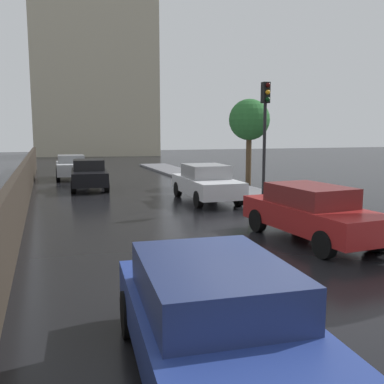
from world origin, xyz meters
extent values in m
plane|color=black|center=(0.00, 0.00, 0.00)|extent=(120.00, 120.00, 0.00)
cube|color=navy|center=(-1.76, -1.59, 0.60)|extent=(2.08, 4.19, 0.56)
cube|color=navy|center=(-1.75, -1.45, 1.13)|extent=(1.73, 2.27, 0.49)
cylinder|color=black|center=(-0.85, -0.31, 0.32)|extent=(0.27, 0.66, 0.65)
cylinder|color=black|center=(-2.49, -0.19, 0.32)|extent=(0.27, 0.66, 0.65)
cube|color=silver|center=(2.71, 10.56, 0.64)|extent=(1.91, 4.53, 0.63)
cube|color=gray|center=(2.71, 10.66, 1.23)|extent=(1.62, 2.04, 0.54)
cylinder|color=black|center=(1.94, 12.06, 0.32)|extent=(0.24, 0.65, 0.65)
cylinder|color=black|center=(3.57, 12.01, 0.32)|extent=(0.24, 0.65, 0.65)
cylinder|color=black|center=(1.85, 9.11, 0.32)|extent=(0.24, 0.65, 0.65)
cylinder|color=black|center=(3.48, 9.06, 0.32)|extent=(0.24, 0.65, 0.65)
cube|color=maroon|center=(3.00, 3.56, 0.63)|extent=(1.92, 4.43, 0.62)
cube|color=maroon|center=(2.99, 3.66, 1.20)|extent=(1.59, 2.31, 0.50)
cylinder|color=black|center=(2.15, 4.93, 0.32)|extent=(0.26, 0.66, 0.65)
cylinder|color=black|center=(3.66, 5.03, 0.32)|extent=(0.26, 0.66, 0.65)
cylinder|color=black|center=(2.34, 2.08, 0.32)|extent=(0.26, 0.66, 0.65)
cylinder|color=black|center=(3.84, 2.18, 0.32)|extent=(0.26, 0.66, 0.65)
cube|color=black|center=(-1.51, 15.80, 0.63)|extent=(1.92, 4.08, 0.65)
cube|color=black|center=(-1.49, 16.04, 1.21)|extent=(1.57, 1.86, 0.51)
cylinder|color=black|center=(-0.83, 14.44, 0.30)|extent=(0.26, 0.62, 0.60)
cylinder|color=black|center=(-2.35, 14.54, 0.30)|extent=(0.26, 0.62, 0.60)
cylinder|color=black|center=(-0.66, 17.06, 0.30)|extent=(0.26, 0.62, 0.60)
cylinder|color=black|center=(-2.18, 17.16, 0.30)|extent=(0.26, 0.62, 0.60)
cube|color=#B2B5BA|center=(-2.06, 21.02, 0.65)|extent=(1.78, 3.91, 0.68)
cube|color=gray|center=(-2.06, 21.14, 1.22)|extent=(1.54, 1.87, 0.45)
cylinder|color=black|center=(-1.30, 19.73, 0.31)|extent=(0.23, 0.62, 0.61)
cylinder|color=black|center=(-2.87, 19.76, 0.31)|extent=(0.23, 0.62, 0.61)
cylinder|color=black|center=(-1.25, 22.29, 0.31)|extent=(0.23, 0.62, 0.61)
cylinder|color=black|center=(-2.82, 22.32, 0.31)|extent=(0.23, 0.62, 0.61)
cylinder|color=black|center=(4.19, 8.41, 2.00)|extent=(0.12, 0.12, 3.73)
cube|color=black|center=(4.19, 8.41, 4.24)|extent=(0.26, 0.26, 0.75)
sphere|color=#360503|center=(4.19, 8.24, 4.49)|extent=(0.17, 0.17, 0.17)
sphere|color=orange|center=(4.19, 8.24, 4.24)|extent=(0.17, 0.17, 0.17)
sphere|color=black|center=(4.19, 8.24, 3.99)|extent=(0.17, 0.17, 0.17)
cylinder|color=#4C3823|center=(6.82, 15.02, 1.36)|extent=(0.29, 0.29, 2.71)
sphere|color=#28662D|center=(6.82, 15.02, 3.47)|extent=(2.17, 2.17, 2.17)
cube|color=#B2A88E|center=(2.90, 48.21, 12.26)|extent=(15.31, 9.76, 24.52)
camera|label=1|loc=(-3.49, -5.83, 2.83)|focal=40.18mm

